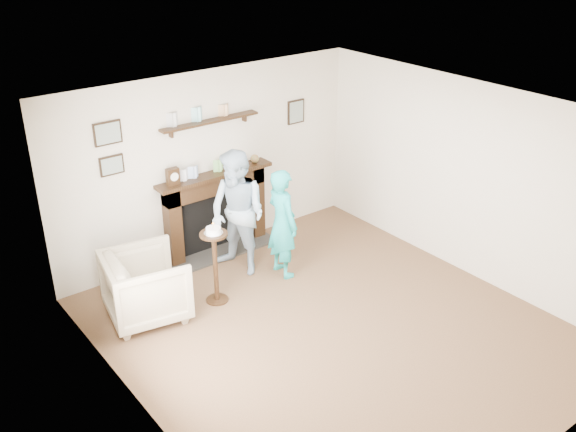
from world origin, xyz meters
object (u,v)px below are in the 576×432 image
object	(u,v)px
man	(240,270)
pedestal_table	(215,254)
woman	(283,273)
armchair	(149,315)

from	to	relation	value
man	pedestal_table	world-z (taller)	pedestal_table
woman	man	bearing A→B (deg)	47.90
man	pedestal_table	bearing A→B (deg)	-70.67
armchair	man	bearing A→B (deg)	-70.44
man	woman	world-z (taller)	man
man	armchair	bearing A→B (deg)	-96.80
armchair	man	distance (m)	1.45
woman	pedestal_table	size ratio (longest dim) A/B	1.37
woman	pedestal_table	distance (m)	1.22
man	woman	distance (m)	0.57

